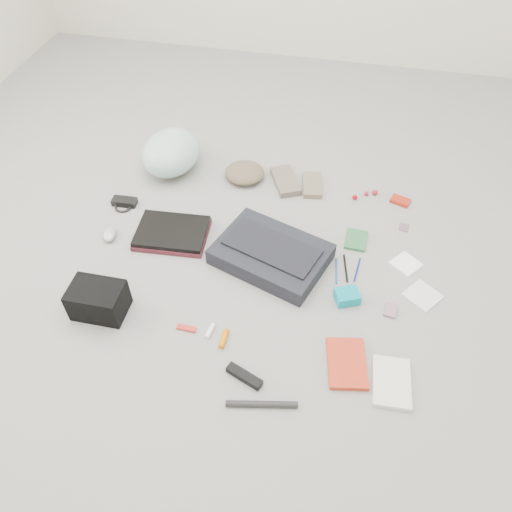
% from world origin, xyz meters
% --- Properties ---
extents(ground_plane, '(4.00, 4.00, 0.00)m').
position_xyz_m(ground_plane, '(0.00, 0.00, 0.00)').
color(ground_plane, gray).
extents(messenger_bag, '(0.55, 0.47, 0.08)m').
position_xyz_m(messenger_bag, '(0.06, 0.03, 0.04)').
color(messenger_bag, black).
rests_on(messenger_bag, ground_plane).
extents(bag_flap, '(0.45, 0.31, 0.01)m').
position_xyz_m(bag_flap, '(0.06, 0.03, 0.08)').
color(bag_flap, black).
rests_on(bag_flap, messenger_bag).
extents(laptop_sleeve, '(0.34, 0.27, 0.02)m').
position_xyz_m(laptop_sleeve, '(-0.42, 0.08, 0.01)').
color(laptop_sleeve, '#581D26').
rests_on(laptop_sleeve, ground_plane).
extents(laptop, '(0.34, 0.26, 0.02)m').
position_xyz_m(laptop, '(-0.42, 0.08, 0.03)').
color(laptop, black).
rests_on(laptop, laptop_sleeve).
extents(bike_helmet, '(0.35, 0.40, 0.21)m').
position_xyz_m(bike_helmet, '(-0.58, 0.57, 0.11)').
color(bike_helmet, silver).
rests_on(bike_helmet, ground_plane).
extents(beanie, '(0.21, 0.20, 0.07)m').
position_xyz_m(beanie, '(-0.19, 0.58, 0.04)').
color(beanie, brown).
rests_on(beanie, ground_plane).
extents(mitten_left, '(0.20, 0.25, 0.03)m').
position_xyz_m(mitten_left, '(0.03, 0.58, 0.02)').
color(mitten_left, '#77635A').
rests_on(mitten_left, ground_plane).
extents(mitten_right, '(0.12, 0.20, 0.03)m').
position_xyz_m(mitten_right, '(0.17, 0.58, 0.01)').
color(mitten_right, '#806E58').
rests_on(mitten_right, ground_plane).
extents(power_brick, '(0.12, 0.06, 0.03)m').
position_xyz_m(power_brick, '(-0.72, 0.25, 0.02)').
color(power_brick, black).
rests_on(power_brick, ground_plane).
extents(cable_coil, '(0.10, 0.10, 0.01)m').
position_xyz_m(cable_coil, '(-0.72, 0.22, 0.01)').
color(cable_coil, black).
rests_on(cable_coil, ground_plane).
extents(mouse, '(0.09, 0.12, 0.04)m').
position_xyz_m(mouse, '(-0.70, 0.02, 0.02)').
color(mouse, '#A9A9A9').
rests_on(mouse, ground_plane).
extents(camera_bag, '(0.21, 0.15, 0.14)m').
position_xyz_m(camera_bag, '(-0.56, -0.39, 0.07)').
color(camera_bag, black).
rests_on(camera_bag, ground_plane).
extents(multitool, '(0.08, 0.02, 0.01)m').
position_xyz_m(multitool, '(-0.19, -0.40, 0.01)').
color(multitool, red).
rests_on(multitool, ground_plane).
extents(toiletry_tube_white, '(0.03, 0.07, 0.02)m').
position_xyz_m(toiletry_tube_white, '(-0.10, -0.39, 0.01)').
color(toiletry_tube_white, white).
rests_on(toiletry_tube_white, ground_plane).
extents(toiletry_tube_orange, '(0.02, 0.08, 0.02)m').
position_xyz_m(toiletry_tube_orange, '(-0.04, -0.42, 0.01)').
color(toiletry_tube_orange, '#D86801').
rests_on(toiletry_tube_orange, ground_plane).
extents(u_lock, '(0.15, 0.09, 0.03)m').
position_xyz_m(u_lock, '(0.08, -0.56, 0.01)').
color(u_lock, black).
rests_on(u_lock, ground_plane).
extents(bike_pump, '(0.25, 0.07, 0.02)m').
position_xyz_m(bike_pump, '(0.16, -0.65, 0.01)').
color(bike_pump, black).
rests_on(bike_pump, ground_plane).
extents(book_red, '(0.18, 0.24, 0.02)m').
position_xyz_m(book_red, '(0.44, -0.42, 0.01)').
color(book_red, red).
rests_on(book_red, ground_plane).
extents(book_white, '(0.15, 0.21, 0.02)m').
position_xyz_m(book_white, '(0.61, -0.47, 0.01)').
color(book_white, silver).
rests_on(book_white, ground_plane).
extents(notepad, '(0.10, 0.13, 0.01)m').
position_xyz_m(notepad, '(0.42, 0.24, 0.01)').
color(notepad, '#2B6238').
rests_on(notepad, ground_plane).
extents(pen_blue, '(0.02, 0.14, 0.01)m').
position_xyz_m(pen_blue, '(0.35, 0.03, 0.00)').
color(pen_blue, '#264AA3').
rests_on(pen_blue, ground_plane).
extents(pen_black, '(0.04, 0.16, 0.01)m').
position_xyz_m(pen_black, '(0.39, 0.06, 0.00)').
color(pen_black, black).
rests_on(pen_black, ground_plane).
extents(pen_navy, '(0.02, 0.14, 0.01)m').
position_xyz_m(pen_navy, '(0.44, 0.06, 0.00)').
color(pen_navy, navy).
rests_on(pen_navy, ground_plane).
extents(accordion_wallet, '(0.12, 0.11, 0.05)m').
position_xyz_m(accordion_wallet, '(0.41, -0.12, 0.02)').
color(accordion_wallet, '#059AB1').
rests_on(accordion_wallet, ground_plane).
extents(card_deck, '(0.06, 0.08, 0.01)m').
position_xyz_m(card_deck, '(0.59, -0.14, 0.01)').
color(card_deck, gray).
rests_on(card_deck, ground_plane).
extents(napkin_top, '(0.15, 0.15, 0.01)m').
position_xyz_m(napkin_top, '(0.65, 0.14, 0.00)').
color(napkin_top, white).
rests_on(napkin_top, ground_plane).
extents(napkin_bottom, '(0.18, 0.18, 0.01)m').
position_xyz_m(napkin_bottom, '(0.72, -0.03, 0.00)').
color(napkin_bottom, silver).
rests_on(napkin_bottom, ground_plane).
extents(lollipop_a, '(0.03, 0.03, 0.03)m').
position_xyz_m(lollipop_a, '(0.39, 0.53, 0.01)').
color(lollipop_a, '#AB0009').
rests_on(lollipop_a, ground_plane).
extents(lollipop_b, '(0.03, 0.03, 0.02)m').
position_xyz_m(lollipop_b, '(0.44, 0.57, 0.01)').
color(lollipop_b, '#B41A2C').
rests_on(lollipop_b, ground_plane).
extents(lollipop_c, '(0.03, 0.03, 0.03)m').
position_xyz_m(lollipop_c, '(0.49, 0.59, 0.01)').
color(lollipop_c, maroon).
rests_on(lollipop_c, ground_plane).
extents(altoids_tin, '(0.11, 0.09, 0.02)m').
position_xyz_m(altoids_tin, '(0.61, 0.56, 0.01)').
color(altoids_tin, '#B12516').
rests_on(altoids_tin, ground_plane).
extents(stamp_sheet, '(0.05, 0.06, 0.00)m').
position_xyz_m(stamp_sheet, '(0.64, 0.38, 0.00)').
color(stamp_sheet, '#7D586D').
rests_on(stamp_sheet, ground_plane).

